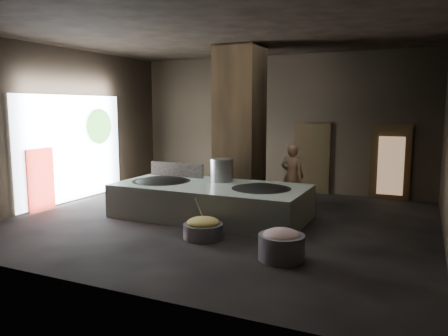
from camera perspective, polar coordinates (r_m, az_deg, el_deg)
The scene contains 27 objects.
floor at distance 10.99m, azimuth -0.39°, elevation -7.10°, with size 10.00×9.00×0.10m, color black.
ceiling at distance 10.75m, azimuth -0.42°, elevation 17.30°, with size 10.00×9.00×0.10m, color black.
back_wall at distance 14.87m, azimuth 7.08°, elevation 5.78°, with size 10.00×0.10×4.50m, color black.
front_wall at distance 6.79m, azimuth -16.91°, elevation 2.88°, with size 10.00×0.10×4.50m, color black.
left_wall at distance 13.56m, azimuth -20.20°, elevation 5.14°, with size 0.10×9.00×4.50m, color black.
pillar at distance 12.48m, azimuth 2.06°, elevation 5.41°, with size 1.20×1.20×4.50m, color black.
hearth_platform at distance 11.22m, azimuth -1.74°, elevation -4.31°, with size 4.86×2.33×0.85m, color #B7C6B2.
platform_cap at distance 11.14m, azimuth -1.75°, elevation -2.33°, with size 4.76×2.28×0.03m, color black.
wok_left at distance 11.82m, azimuth -8.17°, elevation -2.13°, with size 1.53×1.53×0.42m, color black.
wok_left_rim at distance 11.80m, azimuth -8.18°, elevation -1.80°, with size 1.56×1.56×0.05m, color black.
wok_right at distance 10.68m, azimuth 4.88°, elevation -3.17°, with size 1.43×1.43×0.40m, color black.
wok_right_rim at distance 10.66m, azimuth 4.89°, elevation -2.80°, with size 1.46×1.46×0.05m, color black.
stock_pot at distance 11.56m, azimuth -0.32°, elevation -0.37°, with size 0.59×0.59×0.63m, color #95969C.
splash_guard at distance 12.44m, azimuth -6.21°, elevation -0.28°, with size 1.69×0.06×0.42m, color black.
cook at distance 12.37m, azimuth 8.88°, elevation -1.02°, with size 0.65×0.42×1.79m, color #986F4D.
veg_basin at distance 9.53m, azimuth -2.74°, elevation -8.19°, with size 0.86×0.86×0.32m, color slate.
veg_fill at distance 9.48m, azimuth -2.75°, elevation -7.08°, with size 0.70×0.70×0.22m, color #92AB52.
ladle at distance 9.62m, azimuth -3.14°, elevation -5.62°, with size 0.03×0.03×0.68m, color #95969C.
meat_basin at distance 8.28m, azimuth 7.51°, elevation -10.20°, with size 0.86×0.86×0.47m, color slate.
meat_fill at distance 8.22m, azimuth 7.54°, elevation -8.79°, with size 0.71×0.71×0.27m, color #B8756E.
doorway_near at distance 14.54m, azimuth 11.39°, elevation 1.09°, with size 1.18×0.08×2.38m, color black.
doorway_near_glow at distance 14.71m, azimuth 11.30°, elevation 0.97°, with size 0.75×0.04×1.77m, color #8C6647.
doorway_far at distance 14.19m, azimuth 20.86°, elevation 0.55°, with size 1.18×0.08×2.38m, color black.
doorway_far_glow at distance 14.05m, azimuth 20.95°, elevation 0.27°, with size 0.75×0.04×1.76m, color #8C6647.
left_opening at distance 13.67m, azimuth -19.19°, elevation 2.47°, with size 0.04×4.20×3.10m, color white.
pavilion_sliver at distance 12.82m, azimuth -22.82°, elevation -1.44°, with size 0.05×0.90×1.70m, color maroon.
tree_silhouette at distance 14.38m, azimuth -15.97°, elevation 5.26°, with size 0.28×1.10×1.10m, color #194714.
Camera 1 is at (4.50, -9.61, 2.82)m, focal length 35.00 mm.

